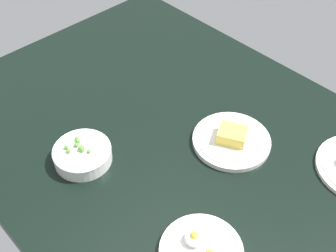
% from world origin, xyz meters
% --- Properties ---
extents(dining_table, '(1.26, 0.95, 0.04)m').
position_xyz_m(dining_table, '(0.00, 0.00, 0.02)').
color(dining_table, black).
rests_on(dining_table, ground).
extents(plate_eggs, '(0.18, 0.18, 0.05)m').
position_xyz_m(plate_eggs, '(0.31, -0.20, 0.05)').
color(plate_eggs, white).
rests_on(plate_eggs, dining_table).
extents(plate_cheese, '(0.21, 0.21, 0.05)m').
position_xyz_m(plate_cheese, '(0.15, 0.09, 0.05)').
color(plate_cheese, white).
rests_on(plate_cheese, dining_table).
extents(bowl_peas, '(0.15, 0.15, 0.05)m').
position_xyz_m(bowl_peas, '(-0.08, -0.23, 0.06)').
color(bowl_peas, white).
rests_on(bowl_peas, dining_table).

